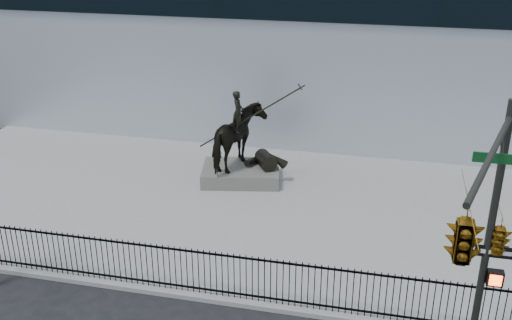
# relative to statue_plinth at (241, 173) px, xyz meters

# --- Properties ---
(plaza) EXTENTS (30.00, 12.00, 0.15)m
(plaza) POSITION_rel_statue_plinth_xyz_m (1.34, -2.27, -0.37)
(plaza) COLOR gray
(plaza) RESTS_ON ground
(building) EXTENTS (44.00, 14.00, 9.00)m
(building) POSITION_rel_statue_plinth_xyz_m (1.34, 10.73, 4.05)
(building) COLOR #B1B7C1
(building) RESTS_ON ground
(picket_fence) EXTENTS (22.10, 0.10, 1.50)m
(picket_fence) POSITION_rel_statue_plinth_xyz_m (1.34, -8.02, 0.45)
(picket_fence) COLOR black
(picket_fence) RESTS_ON plaza
(statue_plinth) EXTENTS (3.54, 2.76, 0.60)m
(statue_plinth) POSITION_rel_statue_plinth_xyz_m (0.00, 0.00, 0.00)
(statue_plinth) COLOR #51504A
(statue_plinth) RESTS_ON plaza
(equestrian_statue) EXTENTS (4.01, 2.88, 3.45)m
(equestrian_statue) POSITION_rel_statue_plinth_xyz_m (0.06, 0.01, 1.55)
(equestrian_statue) COLOR black
(equestrian_statue) RESTS_ON statue_plinth
(traffic_signal_right) EXTENTS (2.17, 6.86, 7.00)m
(traffic_signal_right) POSITION_rel_statue_plinth_xyz_m (7.81, -11.27, 4.40)
(traffic_signal_right) COLOR black
(traffic_signal_right) RESTS_ON ground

